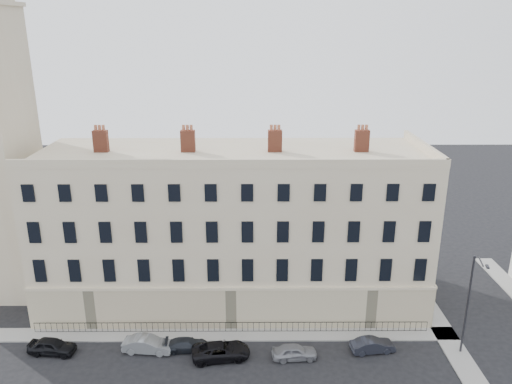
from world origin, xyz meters
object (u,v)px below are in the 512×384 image
(car_e, at_px, (294,352))
(car_a, at_px, (52,346))
(car_c, at_px, (187,345))
(car_d, at_px, (221,351))
(car_b, at_px, (148,344))
(car_f, at_px, (373,345))
(streetlamp, at_px, (469,301))

(car_e, bearing_deg, car_a, 83.49)
(car_c, relative_size, car_d, 0.76)
(car_a, bearing_deg, car_b, -82.52)
(car_b, relative_size, car_f, 1.12)
(car_b, relative_size, streetlamp, 0.46)
(car_d, height_order, car_f, car_d)
(car_b, distance_m, streetlamp, 26.63)
(car_c, bearing_deg, car_e, -100.71)
(car_f, distance_m, streetlamp, 8.59)
(car_f, bearing_deg, car_e, 88.77)
(car_f, bearing_deg, streetlamp, -100.78)
(car_b, height_order, car_e, car_b)
(car_a, distance_m, car_f, 26.80)
(car_e, height_order, car_f, car_e)
(car_e, relative_size, car_f, 1.00)
(car_e, bearing_deg, car_b, 81.18)
(car_c, xyz_separation_m, car_d, (2.92, -1.05, 0.13))
(car_a, bearing_deg, car_f, -83.69)
(streetlamp, bearing_deg, car_f, -169.58)
(car_a, bearing_deg, car_d, -86.65)
(car_a, distance_m, car_b, 7.93)
(car_b, bearing_deg, car_a, 96.71)
(car_c, relative_size, car_f, 0.99)
(car_a, height_order, car_e, car_a)
(streetlamp, bearing_deg, car_c, -168.88)
(car_e, xyz_separation_m, car_f, (6.62, 0.87, -0.02))
(car_f, bearing_deg, car_d, 84.77)
(streetlamp, bearing_deg, car_b, -168.33)
(car_c, bearing_deg, car_f, -94.42)
(car_d, distance_m, car_e, 6.04)
(car_c, height_order, car_d, car_d)
(car_b, xyz_separation_m, car_d, (6.21, -0.88, -0.01))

